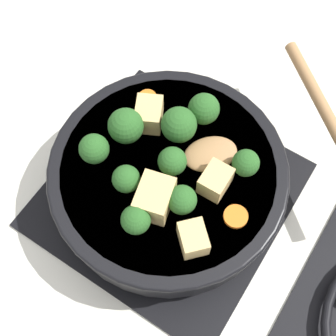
{
  "coord_description": "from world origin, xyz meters",
  "views": [
    {
      "loc": [
        0.21,
        0.14,
        0.61
      ],
      "look_at": [
        0.0,
        0.0,
        0.09
      ],
      "focal_mm": 50.0,
      "sensor_mm": 36.0,
      "label": 1
    }
  ],
  "objects": [
    {
      "name": "ground_plane",
      "position": [
        0.0,
        0.0,
        0.0
      ],
      "size": [
        2.4,
        2.4,
        0.0
      ],
      "primitive_type": "plane",
      "color": "silver"
    },
    {
      "name": "front_burner_grate",
      "position": [
        0.0,
        0.0,
        0.01
      ],
      "size": [
        0.31,
        0.31,
        0.03
      ],
      "color": "black",
      "rests_on": "ground_plane"
    },
    {
      "name": "skillet_pan",
      "position": [
        0.0,
        0.0,
        0.06
      ],
      "size": [
        0.4,
        0.33,
        0.06
      ],
      "color": "black",
      "rests_on": "front_burner_grate"
    },
    {
      "name": "wooden_spoon",
      "position": [
        -0.11,
        0.1,
        0.09
      ],
      "size": [
        0.25,
        0.25,
        0.02
      ],
      "color": "#A87A4C",
      "rests_on": "skillet_pan"
    },
    {
      "name": "tofu_cube_center_large",
      "position": [
        0.05,
        0.01,
        0.11
      ],
      "size": [
        0.06,
        0.05,
        0.04
      ],
      "primitive_type": "cube",
      "rotation": [
        0.0,
        0.0,
        0.26
      ],
      "color": "#DBB770",
      "rests_on": "skillet_pan"
    },
    {
      "name": "tofu_cube_near_handle",
      "position": [
        0.06,
        0.08,
        0.1
      ],
      "size": [
        0.05,
        0.05,
        0.03
      ],
      "primitive_type": "cube",
      "rotation": [
        0.0,
        0.0,
        0.82
      ],
      "color": "#DBB770",
      "rests_on": "skillet_pan"
    },
    {
      "name": "tofu_cube_east_chunk",
      "position": [
        -0.01,
        0.06,
        0.1
      ],
      "size": [
        0.04,
        0.03,
        0.03
      ],
      "primitive_type": "cube",
      "rotation": [
        0.0,
        0.0,
        3.16
      ],
      "color": "#DBB770",
      "rests_on": "skillet_pan"
    },
    {
      "name": "tofu_cube_west_chunk",
      "position": [
        -0.04,
        -0.06,
        0.1
      ],
      "size": [
        0.05,
        0.05,
        0.03
      ],
      "primitive_type": "cube",
      "rotation": [
        0.0,
        0.0,
        3.61
      ],
      "color": "#DBB770",
      "rests_on": "skillet_pan"
    },
    {
      "name": "broccoli_floret_near_spoon",
      "position": [
        0.05,
        -0.03,
        0.11
      ],
      "size": [
        0.03,
        0.03,
        0.04
      ],
      "color": "#709956",
      "rests_on": "skillet_pan"
    },
    {
      "name": "broccoli_floret_center_top",
      "position": [
        -0.05,
        0.08,
        0.11
      ],
      "size": [
        0.03,
        0.03,
        0.04
      ],
      "color": "#709956",
      "rests_on": "skillet_pan"
    },
    {
      "name": "broccoli_floret_east_rim",
      "position": [
        -0.01,
        -0.07,
        0.11
      ],
      "size": [
        0.04,
        0.04,
        0.05
      ],
      "color": "#709956",
      "rests_on": "skillet_pan"
    },
    {
      "name": "broccoli_floret_west_rim",
      "position": [
        -0.0,
        0.01,
        0.11
      ],
      "size": [
        0.04,
        0.04,
        0.04
      ],
      "color": "#709956",
      "rests_on": "skillet_pan"
    },
    {
      "name": "broccoli_floret_north_edge",
      "position": [
        -0.04,
        -0.01,
        0.11
      ],
      "size": [
        0.04,
        0.04,
        0.05
      ],
      "color": "#709956",
      "rests_on": "skillet_pan"
    },
    {
      "name": "broccoli_floret_south_cluster",
      "position": [
        0.04,
        0.04,
        0.11
      ],
      "size": [
        0.03,
        0.03,
        0.04
      ],
      "color": "#709956",
      "rests_on": "skillet_pan"
    },
    {
      "name": "broccoli_floret_mid_floret",
      "position": [
        0.04,
        -0.08,
        0.11
      ],
      "size": [
        0.04,
        0.04,
        0.04
      ],
      "color": "#709956",
      "rests_on": "skillet_pan"
    },
    {
      "name": "broccoli_floret_small_inner",
      "position": [
        0.08,
        0.01,
        0.11
      ],
      "size": [
        0.03,
        0.03,
        0.04
      ],
      "color": "#709956",
      "rests_on": "skillet_pan"
    },
    {
      "name": "broccoli_floret_tall_stem",
      "position": [
        -0.08,
        -0.0,
        0.11
      ],
      "size": [
        0.04,
        0.04,
        0.05
      ],
      "color": "#709956",
      "rests_on": "skillet_pan"
    },
    {
      "name": "carrot_slice_orange_thin",
      "position": [
        0.01,
        0.1,
        0.09
      ],
      "size": [
        0.03,
        0.03,
        0.01
      ],
      "primitive_type": "cylinder",
      "color": "orange",
      "rests_on": "skillet_pan"
    },
    {
      "name": "carrot_slice_near_center",
      "position": [
        -0.07,
        -0.08,
        0.09
      ],
      "size": [
        0.02,
        0.02,
        0.01
      ],
      "primitive_type": "cylinder",
      "color": "orange",
      "rests_on": "skillet_pan"
    }
  ]
}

